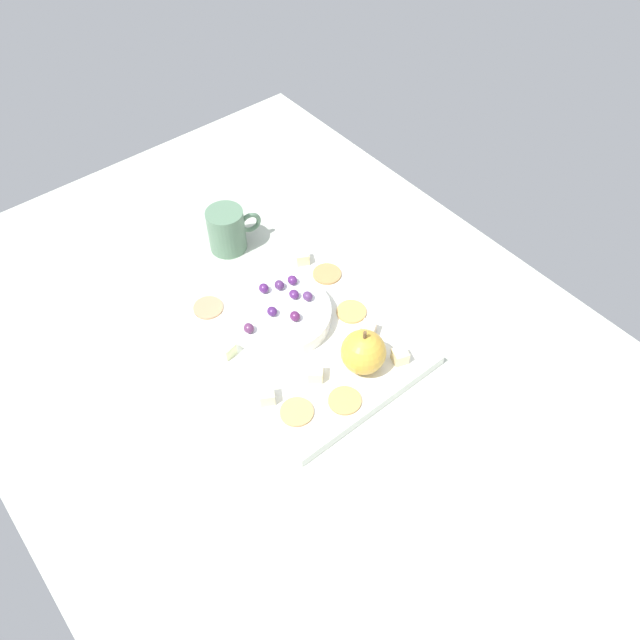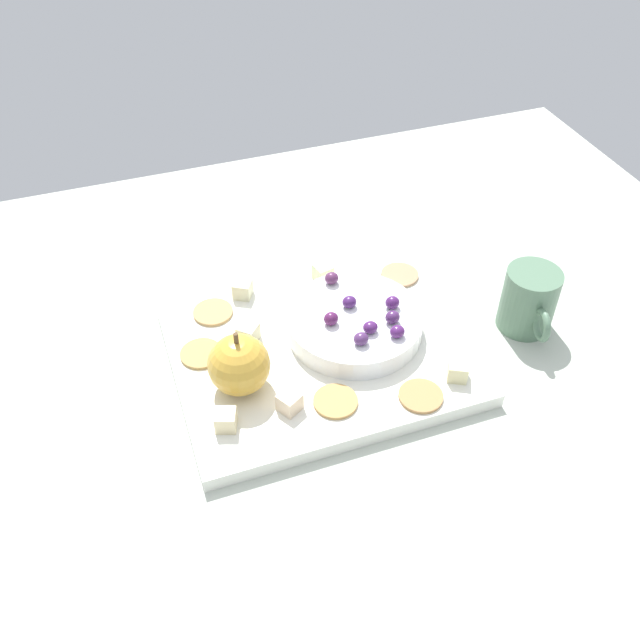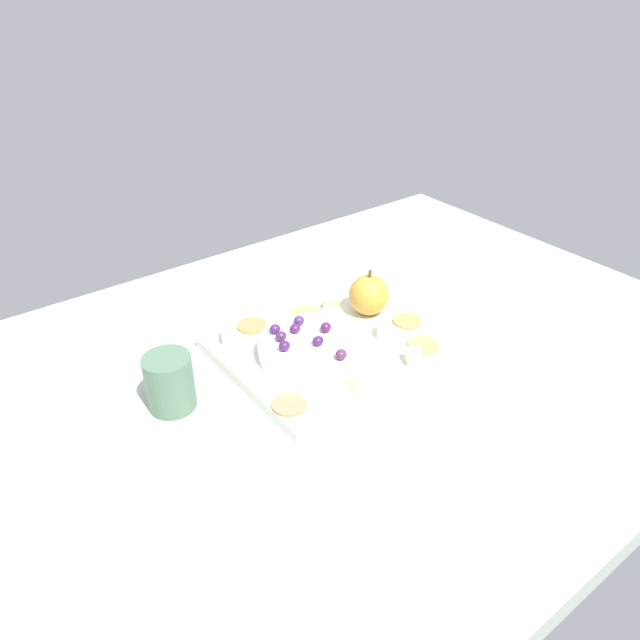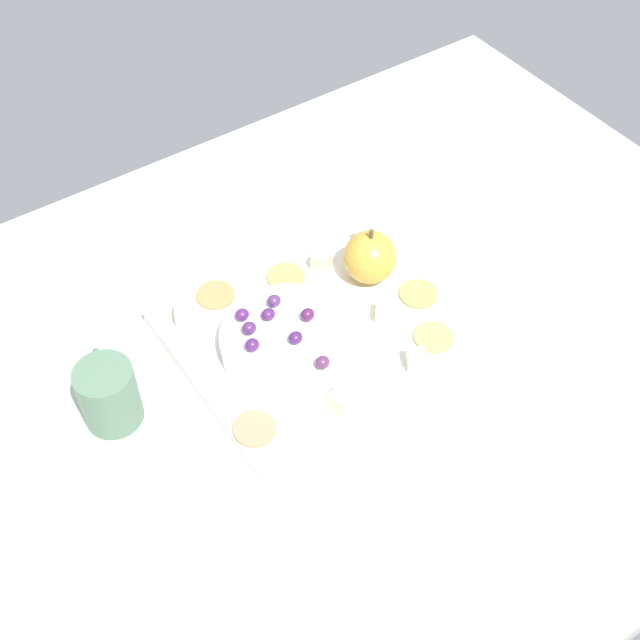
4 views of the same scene
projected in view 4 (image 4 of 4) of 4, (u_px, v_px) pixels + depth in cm
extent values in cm
cube|color=#B0B9AA|center=(332.00, 361.00, 103.36)|extent=(120.24, 87.11, 3.89)
cube|color=white|center=(315.00, 330.00, 102.73)|extent=(32.84, 27.22, 1.83)
cylinder|color=white|center=(288.00, 340.00, 98.87)|extent=(15.77, 15.77, 2.57)
sphere|color=gold|center=(370.00, 257.00, 104.88)|extent=(6.66, 6.66, 6.66)
cylinder|color=brown|center=(371.00, 234.00, 101.90)|extent=(0.50, 0.50, 1.20)
cube|color=beige|center=(385.00, 312.00, 101.99)|extent=(3.00, 3.00, 2.12)
cube|color=beige|center=(340.00, 400.00, 93.61)|extent=(2.54, 2.54, 2.12)
cube|color=beige|center=(321.00, 260.00, 107.70)|extent=(2.90, 2.90, 2.12)
cube|color=beige|center=(416.00, 359.00, 97.33)|extent=(2.90, 2.90, 2.12)
cube|color=beige|center=(184.00, 314.00, 101.81)|extent=(2.86, 2.86, 2.12)
cube|color=beige|center=(364.00, 239.00, 110.27)|extent=(2.70, 2.70, 2.12)
cylinder|color=tan|center=(286.00, 277.00, 107.00)|extent=(4.77, 4.77, 0.40)
cylinder|color=tan|center=(255.00, 428.00, 92.25)|extent=(4.77, 4.77, 0.40)
cylinder|color=#AE824D|center=(215.00, 295.00, 104.99)|extent=(4.77, 4.77, 0.40)
cylinder|color=tan|center=(419.00, 294.00, 105.08)|extent=(4.77, 4.77, 0.40)
cylinder|color=tan|center=(434.00, 337.00, 100.61)|extent=(4.77, 4.77, 0.40)
ellipsoid|color=#582B52|center=(322.00, 362.00, 94.18)|extent=(1.69, 1.52, 1.52)
ellipsoid|color=#4A1E5D|center=(252.00, 345.00, 95.78)|extent=(1.69, 1.52, 1.55)
ellipsoid|color=#4B265A|center=(249.00, 328.00, 97.39)|extent=(1.69, 1.52, 1.55)
ellipsoid|color=#4F2C5F|center=(274.00, 301.00, 100.21)|extent=(1.69, 1.52, 1.45)
ellipsoid|color=#45205D|center=(296.00, 338.00, 96.56)|extent=(1.69, 1.52, 1.42)
ellipsoid|color=#4B205E|center=(268.00, 314.00, 98.88)|extent=(1.69, 1.52, 1.37)
ellipsoid|color=#521D4D|center=(307.00, 315.00, 98.72)|extent=(1.69, 1.52, 1.57)
ellipsoid|color=#4F2161|center=(242.00, 315.00, 98.80)|extent=(1.69, 1.52, 1.43)
cylinder|color=#54755B|center=(109.00, 395.00, 92.72)|extent=(6.48, 6.48, 7.96)
torus|color=#54755B|center=(100.00, 365.00, 95.42)|extent=(1.67, 4.08, 4.00)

